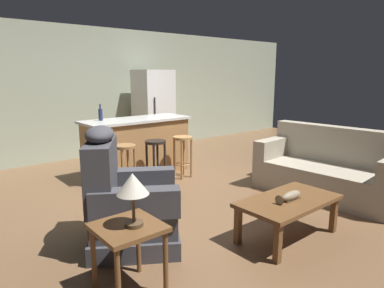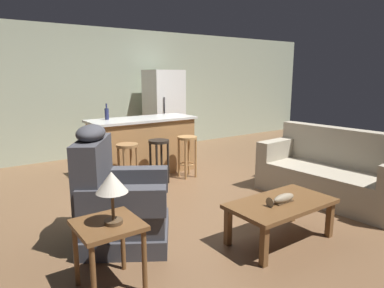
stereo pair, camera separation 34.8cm
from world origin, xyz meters
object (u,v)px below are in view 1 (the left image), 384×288
(kitchen_island, at_px, (137,146))
(bar_stool_middle, at_px, (156,154))
(fish_figurine, at_px, (289,197))
(couch, at_px, (328,171))
(coffee_table, at_px, (288,204))
(bottle_tall_green, at_px, (100,114))
(refrigerator, at_px, (154,112))
(end_table, at_px, (128,237))
(table_lamp, at_px, (133,186))
(bar_stool_right, at_px, (183,149))
(recliner_near_lamp, at_px, (126,204))
(bar_stool_left, at_px, (125,159))

(kitchen_island, xyz_separation_m, bar_stool_middle, (-0.04, -0.63, -0.01))
(fish_figurine, xyz_separation_m, couch, (1.58, 0.44, -0.12))
(kitchen_island, bearing_deg, coffee_table, -90.00)
(kitchen_island, distance_m, bar_stool_middle, 0.63)
(coffee_table, relative_size, bottle_tall_green, 4.23)
(kitchen_island, distance_m, refrigerator, 1.70)
(end_table, xyz_separation_m, table_lamp, (0.03, -0.04, 0.41))
(end_table, distance_m, table_lamp, 0.41)
(table_lamp, bearing_deg, coffee_table, -6.55)
(kitchen_island, relative_size, bar_stool_right, 2.65)
(bar_stool_middle, height_order, bottle_tall_green, bottle_tall_green)
(couch, distance_m, recliner_near_lamp, 2.94)
(end_table, height_order, table_lamp, table_lamp)
(couch, height_order, refrigerator, refrigerator)
(fish_figurine, xyz_separation_m, bar_stool_left, (-0.53, 2.40, 0.01))
(fish_figurine, distance_m, bar_stool_right, 2.46)
(end_table, height_order, bar_stool_middle, bar_stool_middle)
(coffee_table, height_order, recliner_near_lamp, recliner_near_lamp)
(fish_figurine, xyz_separation_m, bar_stool_middle, (-0.01, 2.40, 0.01))
(bar_stool_right, relative_size, bottle_tall_green, 2.61)
(coffee_table, height_order, end_table, end_table)
(coffee_table, height_order, couch, couch)
(bar_stool_middle, bearing_deg, end_table, -128.08)
(coffee_table, distance_m, end_table, 1.74)
(refrigerator, bearing_deg, bar_stool_left, -132.99)
(fish_figurine, height_order, table_lamp, table_lamp)
(bar_stool_middle, bearing_deg, table_lamp, -127.05)
(bottle_tall_green, bearing_deg, fish_figurine, -80.83)
(recliner_near_lamp, bearing_deg, bottle_tall_green, 102.50)
(recliner_near_lamp, bearing_deg, couch, 21.94)
(end_table, bearing_deg, fish_figurine, -8.85)
(kitchen_island, bearing_deg, fish_figurine, -90.72)
(bar_stool_left, relative_size, bar_stool_right, 1.00)
(bar_stool_middle, relative_size, bar_stool_right, 1.00)
(fish_figurine, xyz_separation_m, bottle_tall_green, (-0.51, 3.19, 0.59))
(coffee_table, relative_size, table_lamp, 2.68)
(coffee_table, height_order, table_lamp, table_lamp)
(table_lamp, height_order, bar_stool_middle, table_lamp)
(table_lamp, bearing_deg, bar_stool_middle, 52.95)
(bar_stool_middle, bearing_deg, refrigerator, 57.23)
(end_table, xyz_separation_m, kitchen_island, (1.72, 2.77, 0.02))
(kitchen_island, relative_size, bar_stool_left, 2.65)
(coffee_table, distance_m, recliner_near_lamp, 1.65)
(end_table, bearing_deg, recliner_near_lamp, 62.23)
(couch, bearing_deg, refrigerator, -88.03)
(bottle_tall_green, bearing_deg, coffee_table, -80.08)
(bar_stool_right, height_order, refrigerator, refrigerator)
(couch, distance_m, refrigerator, 3.85)
(coffee_table, distance_m, fish_figurine, 0.11)
(bar_stool_middle, distance_m, refrigerator, 2.21)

